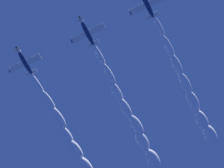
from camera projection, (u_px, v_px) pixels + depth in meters
airplane_lead at (146, 3)px, 89.83m from camera, size 7.18×6.92×2.36m
airplane_left_wingman at (87, 32)px, 93.58m from camera, size 7.19×6.92×2.39m
airplane_right_wingman at (24, 61)px, 95.46m from camera, size 7.16×6.93×2.48m
smoke_trail_lead at (193, 102)px, 95.97m from camera, size 22.67×27.50×4.81m
smoke_trail_left_wingman at (135, 126)px, 99.87m from camera, size 23.27×28.05×4.57m
smoke_trail_right_wingman at (76, 151)px, 101.74m from camera, size 23.23×27.73×4.28m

